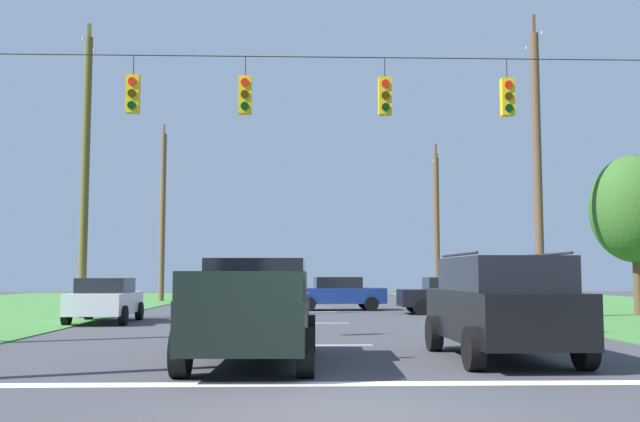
# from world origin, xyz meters

# --- Properties ---
(ground_plane) EXTENTS (120.00, 120.00, 0.00)m
(ground_plane) POSITION_xyz_m (0.00, 0.00, 0.00)
(ground_plane) COLOR #3D3D42
(stop_bar_stripe) EXTENTS (14.28, 0.45, 0.01)m
(stop_bar_stripe) POSITION_xyz_m (0.00, 2.10, 0.00)
(stop_bar_stripe) COLOR white
(stop_bar_stripe) RESTS_ON ground
(lane_dash_0) EXTENTS (2.50, 0.15, 0.01)m
(lane_dash_0) POSITION_xyz_m (0.00, 8.10, 0.00)
(lane_dash_0) COLOR white
(lane_dash_0) RESTS_ON ground
(lane_dash_1) EXTENTS (2.50, 0.15, 0.01)m
(lane_dash_1) POSITION_xyz_m (0.00, 15.77, 0.00)
(lane_dash_1) COLOR white
(lane_dash_1) RESTS_ON ground
(lane_dash_2) EXTENTS (2.50, 0.15, 0.01)m
(lane_dash_2) POSITION_xyz_m (0.00, 23.16, 0.00)
(lane_dash_2) COLOR white
(lane_dash_2) RESTS_ON ground
(lane_dash_3) EXTENTS (2.50, 0.15, 0.01)m
(lane_dash_3) POSITION_xyz_m (0.00, 27.88, 0.00)
(lane_dash_3) COLOR white
(lane_dash_3) RESTS_ON ground
(lane_dash_4) EXTENTS (2.50, 0.15, 0.01)m
(lane_dash_4) POSITION_xyz_m (0.00, 39.56, 0.00)
(lane_dash_4) COLOR white
(lane_dash_4) RESTS_ON ground
(overhead_signal_span) EXTENTS (16.97, 0.31, 7.63)m
(overhead_signal_span) POSITION_xyz_m (0.17, 8.84, 4.26)
(overhead_signal_span) COLOR brown
(overhead_signal_span) RESTS_ON ground
(pickup_truck) EXTENTS (2.41, 5.46, 1.95)m
(pickup_truck) POSITION_xyz_m (-1.32, 4.71, 0.97)
(pickup_truck) COLOR black
(pickup_truck) RESTS_ON ground
(suv_black) EXTENTS (2.28, 4.83, 2.05)m
(suv_black) POSITION_xyz_m (3.45, 5.08, 1.06)
(suv_black) COLOR black
(suv_black) RESTS_ON ground
(distant_car_crossing_white) EXTENTS (2.13, 4.36, 1.52)m
(distant_car_crossing_white) POSITION_xyz_m (-7.07, 16.24, 0.79)
(distant_car_crossing_white) COLOR silver
(distant_car_crossing_white) RESTS_ON ground
(distant_car_oncoming) EXTENTS (4.42, 2.26, 1.52)m
(distant_car_oncoming) POSITION_xyz_m (1.37, 24.57, 0.79)
(distant_car_oncoming) COLOR navy
(distant_car_oncoming) RESTS_ON ground
(distant_car_far_parked) EXTENTS (4.32, 2.07, 1.52)m
(distant_car_far_parked) POSITION_xyz_m (5.92, 21.31, 0.79)
(distant_car_far_parked) COLOR black
(distant_car_far_parked) RESTS_ON ground
(utility_pole_mid_right) EXTENTS (0.33, 1.92, 11.74)m
(utility_pole_mid_right) POSITION_xyz_m (8.69, 18.24, 5.63)
(utility_pole_mid_right) COLOR brown
(utility_pole_mid_right) RESTS_ON ground
(utility_pole_far_right) EXTENTS (0.32, 1.79, 9.89)m
(utility_pole_far_right) POSITION_xyz_m (8.30, 36.24, 4.75)
(utility_pole_far_right) COLOR brown
(utility_pole_far_right) RESTS_ON ground
(utility_pole_mid_left) EXTENTS (0.30, 1.58, 11.27)m
(utility_pole_mid_left) POSITION_xyz_m (-8.54, 18.53, 5.51)
(utility_pole_mid_left) COLOR brown
(utility_pole_mid_left) RESTS_ON ground
(utility_pole_far_left) EXTENTS (0.33, 1.68, 10.94)m
(utility_pole_far_left) POSITION_xyz_m (-8.77, 35.87, 5.30)
(utility_pole_far_left) COLOR brown
(utility_pole_far_left) RESTS_ON ground
(tree_roadside_far_right) EXTENTS (3.52, 3.52, 6.41)m
(tree_roadside_far_right) POSITION_xyz_m (12.97, 19.40, 4.24)
(tree_roadside_far_right) COLOR brown
(tree_roadside_far_right) RESTS_ON ground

